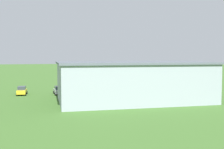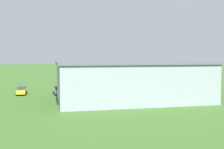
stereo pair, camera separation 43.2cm
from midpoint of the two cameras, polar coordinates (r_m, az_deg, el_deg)
The scene contains 12 objects.
ground_plane at distance 86.50m, azimuth -1.98°, elevation -1.50°, with size 400.00×400.00×0.00m, color #3D6628.
hangar at distance 50.16m, azimuth 4.22°, elevation -1.36°, with size 27.27×17.48×6.97m.
biplane at distance 80.89m, azimuth -0.38°, elevation 1.49°, with size 7.82×8.29×3.56m.
car_white at distance 66.19m, azimuth 9.85°, elevation -2.45°, with size 2.11×4.55×1.64m.
car_silver at distance 59.35m, azimuth -10.72°, elevation -3.15°, with size 2.01×4.29×1.72m.
car_yellow at distance 60.48m, azimuth -17.76°, elevation -3.12°, with size 2.19×4.14×1.75m.
person_beside_truck at distance 65.25m, azimuth 2.47°, elevation -2.56°, with size 0.53×0.53×1.56m.
person_at_fence_line at distance 64.75m, azimuth -2.02°, elevation -2.56°, with size 0.51×0.51×1.65m.
person_crossing_taxiway at distance 64.47m, azimuth 13.35°, elevation -2.71°, with size 0.54×0.54×1.62m.
person_by_parked_cars at distance 68.72m, azimuth 5.12°, elevation -2.19°, with size 0.49×0.49×1.68m.
person_watching_takeoff at distance 64.88m, azimuth 6.85°, elevation -2.60°, with size 0.52×0.52×1.60m.
windsock at distance 107.92m, azimuth 2.94°, elevation 2.09°, with size 1.41×0.60×5.40m.
Camera 2 is at (20.57, 83.65, 8.01)m, focal length 44.79 mm.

